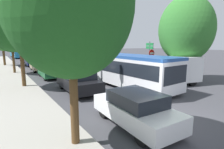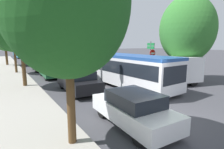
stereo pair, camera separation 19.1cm
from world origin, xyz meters
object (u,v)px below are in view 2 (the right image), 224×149
object	(u,v)px
queued_car_silver	(30,58)
tree_right_near	(188,31)
tree_left_mid	(21,28)
queued_car_black	(78,81)
tree_left_distant	(4,37)
white_van	(172,70)
queued_car_green	(51,70)
tree_left_near	(67,4)
articulated_bus	(100,64)
no_entry_sign	(152,59)
tree_left_far	(13,35)
queued_car_navy	(34,61)
direction_sign_post	(150,51)
traffic_light	(102,57)
city_bus_rear	(20,52)
queued_car_white	(133,109)
queued_car_tan	(41,64)

from	to	relation	value
queued_car_silver	tree_right_near	size ratio (longest dim) A/B	0.55
tree_right_near	tree_left_mid	bearing A→B (deg)	156.86
tree_right_near	queued_car_black	bearing A→B (deg)	168.69
tree_left_distant	white_van	bearing A→B (deg)	-64.35
queued_car_green	tree_left_near	size ratio (longest dim) A/B	0.64
queued_car_black	white_van	xyz separation A→B (m)	(7.14, -2.26, 0.46)
tree_left_distant	articulated_bus	bearing A→B (deg)	-66.53
no_entry_sign	tree_left_far	size ratio (longest dim) A/B	0.44
queued_car_black	tree_left_near	xyz separation A→B (m)	(-2.72, -6.18, 3.69)
tree_left_mid	tree_right_near	xyz separation A→B (m)	(12.35, -5.28, -0.06)
queued_car_green	articulated_bus	bearing A→B (deg)	-126.40
no_entry_sign	tree_left_distant	xyz separation A→B (m)	(-11.42, 19.47, 2.57)
articulated_bus	tree_left_mid	bearing A→B (deg)	-92.44
queued_car_navy	tree_left_mid	world-z (taller)	tree_left_mid
white_van	tree_left_far	distance (m)	17.13
direction_sign_post	no_entry_sign	bearing A→B (deg)	64.84
direction_sign_post	tree_left_far	world-z (taller)	tree_left_far
queued_car_navy	queued_car_black	bearing A→B (deg)	-177.65
queued_car_black	queued_car_navy	distance (m)	18.04
queued_car_green	direction_sign_post	world-z (taller)	direction_sign_post
tree_right_near	tree_left_near	bearing A→B (deg)	-160.45
tree_right_near	queued_car_silver	bearing A→B (deg)	109.19
traffic_light	direction_sign_post	bearing A→B (deg)	93.79
direction_sign_post	city_bus_rear	bearing A→B (deg)	-61.15
city_bus_rear	queued_car_green	world-z (taller)	city_bus_rear
queued_car_white	queued_car_silver	distance (m)	30.63
queued_car_white	traffic_light	size ratio (longest dim) A/B	1.23
queued_car_black	direction_sign_post	bearing A→B (deg)	-73.84
queued_car_silver	tree_left_distant	size ratio (longest dim) A/B	0.61
queued_car_white	queued_car_black	bearing A→B (deg)	1.52
queued_car_tan	queued_car_silver	size ratio (longest dim) A/B	1.10
white_van	tree_left_distant	xyz separation A→B (m)	(-10.74, 22.37, 3.21)
queued_car_silver	direction_sign_post	distance (m)	24.08
queued_car_silver	direction_sign_post	xyz separation A→B (m)	(8.96, -22.28, 1.85)
queued_car_silver	articulated_bus	bearing A→B (deg)	-168.39
white_van	tree_left_distant	bearing A→B (deg)	-50.04
queued_car_tan	queued_car_navy	xyz separation A→B (m)	(0.15, 5.94, -0.01)
no_entry_sign	tree_left_far	distance (m)	15.32
queued_car_silver	tree_right_near	distance (m)	28.20
tree_left_near	tree_left_mid	size ratio (longest dim) A/B	1.03
queued_car_green	queued_car_black	bearing A→B (deg)	-175.45
traffic_light	white_van	bearing A→B (deg)	59.29
tree_left_near	tree_left_mid	xyz separation A→B (m)	(-0.24, 9.58, 0.01)
direction_sign_post	tree_left_mid	bearing A→B (deg)	9.13
tree_right_near	queued_car_white	bearing A→B (deg)	-156.00
queued_car_navy	tree_left_distant	distance (m)	5.56
white_van	tree_left_distant	world-z (taller)	tree_left_distant
no_entry_sign	city_bus_rear	bearing A→B (deg)	-168.23
queued_car_white	queued_car_black	xyz separation A→B (m)	(0.09, 6.10, 0.06)
city_bus_rear	tree_left_far	distance (m)	27.45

